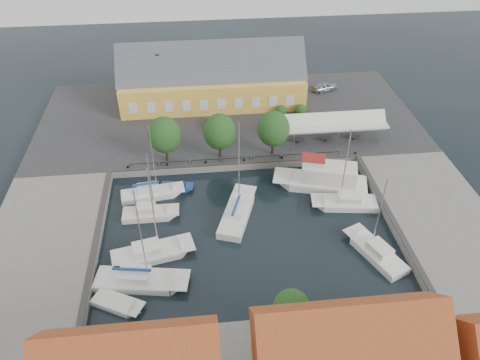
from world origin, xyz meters
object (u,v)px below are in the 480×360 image
Objects in this scene: trawler at (324,180)px; east_boat_c at (376,253)px; tent_canopy at (335,123)px; car_silver at (325,87)px; car_red at (215,126)px; launch_nw at (176,188)px; west_boat_d at (140,281)px; west_boat_b at (149,214)px; warehouse at (208,80)px; west_boat_a at (151,194)px; center_sailboat at (237,214)px; east_boat_a at (346,204)px; west_boat_c at (151,254)px; launch_sw at (117,304)px.

trawler is 12.42m from east_boat_c.
car_silver is (2.67, 15.07, -1.96)m from tent_canopy.
launch_nw is at bearing -136.82° from car_red.
east_boat_c is at bearing 2.78° from west_boat_d.
west_boat_b is at bearing 87.11° from west_boat_d.
tent_canopy is 16.94m from car_red.
trawler is (-6.21, -24.03, -0.71)m from car_silver.
car_silver is at bearing 84.32° from east_boat_c.
warehouse is at bearing 114.15° from east_boat_c.
warehouse is at bearing 119.77° from trawler.
west_boat_a is at bearing 178.95° from trawler.
center_sailboat is 12.17m from trawler.
center_sailboat is at bearing 151.12° from east_boat_c.
center_sailboat is 1.12× the size of east_boat_a.
west_boat_c is 2.73× the size of launch_nw.
car_silver is 24.83m from trawler.
east_boat_c is (-3.60, -36.15, -1.47)m from car_silver.
west_boat_a reaches higher than car_red.
west_boat_b is (-8.76, -16.80, -1.41)m from car_red.
west_boat_a is 3.23m from launch_nw.
launch_sw is at bearing -146.56° from trawler.
car_silver is 1.05× the size of car_red.
east_boat_a is 25.49m from west_boat_d.
car_silver is at bearing 3.59° from warehouse.
car_silver is 0.38× the size of east_boat_a.
warehouse is 2.75× the size of west_boat_a.
west_boat_c is (-24.51, -18.66, -3.42)m from tent_canopy.
west_boat_a is at bearing 81.21° from launch_sw.
car_silver is at bearing 80.95° from east_boat_a.
west_boat_b is at bearing -90.73° from west_boat_a.
tent_canopy is at bearing 42.05° from launch_sw.
west_boat_b reaches higher than launch_sw.
east_boat_c is (0.85, -8.22, -0.00)m from east_boat_a.
west_boat_b is (-23.19, 0.55, -0.00)m from east_boat_a.
west_boat_b is 2.15× the size of launch_nw.
trawler is at bearing 31.25° from west_boat_d.
warehouse is 38.52m from east_boat_c.
east_boat_a is (13.07, 0.54, -0.10)m from center_sailboat.
warehouse is at bearing 140.14° from tent_canopy.
east_boat_c reaches higher than car_silver.
west_boat_c is (-20.97, -9.69, -0.76)m from trawler.
warehouse is 27.62m from center_sailboat.
warehouse is 26.51m from trawler.
car_red is at bearing 70.26° from west_boat_c.
car_red is 0.33× the size of west_boat_d.
west_boat_c is 11.50m from launch_nw.
west_boat_c is (-7.91, -32.52, -4.17)m from warehouse.
center_sailboat is 13.84m from west_boat_d.
car_silver is 33.45m from center_sailboat.
west_boat_b is at bearing -107.74° from warehouse.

